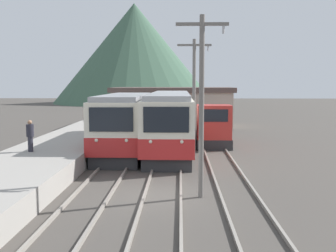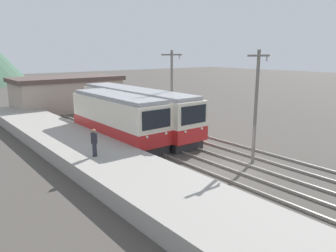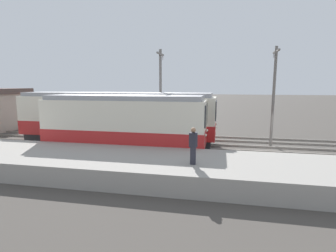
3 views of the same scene
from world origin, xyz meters
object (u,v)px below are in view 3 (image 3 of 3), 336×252
commuter_train_left (125,127)px  commuter_train_center (116,120)px  shunting_locomotive (108,121)px  catenary_mast_mid (161,92)px  catenary_mast_near (274,93)px  person_on_platform (193,144)px

commuter_train_left → commuter_train_center: (2.80, 1.75, 0.03)m
commuter_train_center → shunting_locomotive: (3.00, 2.07, -0.57)m
commuter_train_left → catenary_mast_mid: catenary_mast_mid is taller
catenary_mast_near → catenary_mast_mid: 8.23m
catenary_mast_near → catenary_mast_mid: (0.00, 8.23, 0.00)m
catenary_mast_near → commuter_train_left: bearing=114.3°
catenary_mast_near → catenary_mast_mid: size_ratio=1.00×
catenary_mast_near → person_on_platform: 10.03m
commuter_train_left → person_on_platform: bearing=-132.0°
commuter_train_center → catenary_mast_mid: bearing=-63.7°
commuter_train_center → shunting_locomotive: bearing=34.5°
catenary_mast_mid → person_on_platform: (-8.59, -3.46, -2.01)m
catenary_mast_near → commuter_train_center: bearing=97.6°
commuter_train_left → shunting_locomotive: size_ratio=1.73×
catenary_mast_near → person_on_platform: (-8.59, 4.78, -2.01)m
shunting_locomotive → person_on_platform: bearing=-139.6°
commuter_train_left → commuter_train_center: commuter_train_center is taller
commuter_train_center → commuter_train_left: bearing=-148.0°
catenary_mast_mid → person_on_platform: bearing=-158.1°
catenary_mast_mid → person_on_platform: catenary_mast_mid is taller
commuter_train_left → catenary_mast_near: 10.67m
shunting_locomotive → person_on_platform: shunting_locomotive is taller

